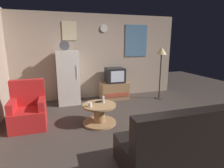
{
  "coord_description": "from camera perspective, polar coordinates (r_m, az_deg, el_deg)",
  "views": [
    {
      "loc": [
        -1.28,
        -3.16,
        1.74
      ],
      "look_at": [
        0.0,
        0.9,
        0.75
      ],
      "focal_mm": 29.27,
      "sensor_mm": 36.0,
      "label": 1
    }
  ],
  "objects": [
    {
      "name": "ground_plane",
      "position": [
        3.83,
        4.13,
        -13.97
      ],
      "size": [
        12.0,
        12.0,
        0.0
      ],
      "primitive_type": "plane",
      "color": "#3D332D"
    },
    {
      "name": "wall_with_art",
      "position": [
        5.78,
        -4.63,
        8.5
      ],
      "size": [
        5.2,
        0.12,
        2.56
      ],
      "color": "tan",
      "rests_on": "ground_plane"
    },
    {
      "name": "fridge",
      "position": [
        5.31,
        -13.61,
        2.01
      ],
      "size": [
        0.6,
        0.62,
        1.77
      ],
      "color": "silver",
      "rests_on": "ground_plane"
    },
    {
      "name": "tv_stand",
      "position": [
        5.69,
        0.68,
        -2.0
      ],
      "size": [
        0.84,
        0.53,
        0.52
      ],
      "color": "#9E754C",
      "rests_on": "ground_plane"
    },
    {
      "name": "crt_tv",
      "position": [
        5.59,
        0.91,
        2.79
      ],
      "size": [
        0.54,
        0.51,
        0.44
      ],
      "color": "black",
      "rests_on": "tv_stand"
    },
    {
      "name": "standing_lamp",
      "position": [
        5.72,
        15.18,
        8.79
      ],
      "size": [
        0.32,
        0.32,
        1.59
      ],
      "color": "#332D28",
      "rests_on": "ground_plane"
    },
    {
      "name": "coffee_table",
      "position": [
        4.0,
        -3.97,
        -9.3
      ],
      "size": [
        0.72,
        0.72,
        0.43
      ],
      "color": "#9E754C",
      "rests_on": "ground_plane"
    },
    {
      "name": "wine_glass",
      "position": [
        4.01,
        -2.74,
        -4.82
      ],
      "size": [
        0.05,
        0.05,
        0.15
      ],
      "primitive_type": "cylinder",
      "color": "silver",
      "rests_on": "coffee_table"
    },
    {
      "name": "mug_ceramic_white",
      "position": [
        3.79,
        -6.88,
        -6.43
      ],
      "size": [
        0.08,
        0.08,
        0.09
      ],
      "primitive_type": "cylinder",
      "color": "silver",
      "rests_on": "coffee_table"
    },
    {
      "name": "remote_control",
      "position": [
        4.07,
        -4.19,
        -5.5
      ],
      "size": [
        0.16,
        0.08,
        0.02
      ],
      "primitive_type": "cube",
      "rotation": [
        0.0,
        0.0,
        0.26
      ],
      "color": "black",
      "rests_on": "coffee_table"
    },
    {
      "name": "armchair",
      "position": [
        4.21,
        -24.64,
        -7.63
      ],
      "size": [
        0.68,
        0.68,
        0.96
      ],
      "color": "red",
      "rests_on": "ground_plane"
    },
    {
      "name": "couch",
      "position": [
        2.88,
        20.68,
        -17.5
      ],
      "size": [
        1.7,
        0.8,
        0.92
      ],
      "color": "black",
      "rests_on": "ground_plane"
    }
  ]
}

